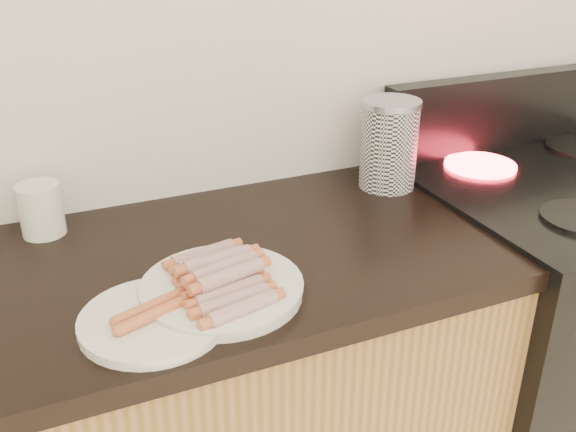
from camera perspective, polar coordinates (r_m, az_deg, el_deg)
name	(u,v)px	position (r m, az deg, el deg)	size (l,w,h in m)	color
wall_back	(228,15)	(1.45, -5.33, 17.32)	(4.00, 0.04, 2.60)	silver
stove	(549,333)	(1.93, 22.16, -9.64)	(0.76, 0.65, 0.91)	black
stove_panel	(508,110)	(1.88, 18.94, 8.88)	(0.76, 0.06, 0.20)	black
burner_far_left	(480,165)	(1.72, 16.72, 4.35)	(0.18, 0.18, 0.01)	#FF1E2D
main_plate	(222,290)	(1.13, -5.88, -6.60)	(0.28, 0.28, 0.02)	white
side_plate	(153,320)	(1.07, -11.88, -9.01)	(0.24, 0.24, 0.02)	white
hotdog_pile	(221,276)	(1.11, -5.95, -5.35)	(0.12, 0.24, 0.05)	maroon
plain_sausages	(152,310)	(1.06, -11.97, -8.19)	(0.13, 0.08, 0.02)	#E09B5B
canister	(389,144)	(1.54, 8.96, 6.33)	(0.14, 0.14, 0.21)	white
mug	(41,210)	(1.40, -21.11, 0.54)	(0.09, 0.09, 0.11)	silver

